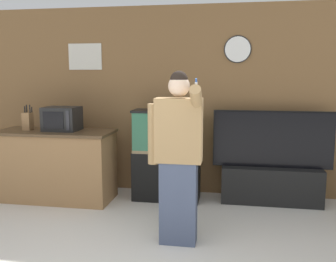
{
  "coord_description": "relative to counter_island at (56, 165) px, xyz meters",
  "views": [
    {
      "loc": [
        0.98,
        -1.97,
        1.68
      ],
      "look_at": [
        0.28,
        2.07,
        1.05
      ],
      "focal_mm": 40.0,
      "sensor_mm": 36.0,
      "label": 1
    }
  ],
  "objects": [
    {
      "name": "tv_on_stand",
      "position": [
        2.83,
        0.35,
        -0.11
      ],
      "size": [
        1.53,
        0.4,
        1.21
      ],
      "color": "black",
      "rests_on": "ground_plane"
    },
    {
      "name": "counter_island",
      "position": [
        0.0,
        0.0,
        0.0
      ],
      "size": [
        1.54,
        0.66,
        0.93
      ],
      "color": "olive",
      "rests_on": "ground_plane"
    },
    {
      "name": "wall_back_paneled",
      "position": [
        1.33,
        0.65,
        0.83
      ],
      "size": [
        10.0,
        0.08,
        2.6
      ],
      "color": "brown",
      "rests_on": "ground_plane"
    },
    {
      "name": "microwave",
      "position": [
        0.09,
        0.04,
        0.62
      ],
      "size": [
        0.45,
        0.36,
        0.31
      ],
      "color": "black",
      "rests_on": "counter_island"
    },
    {
      "name": "aquarium_on_stand",
      "position": [
        1.46,
        0.24,
        0.14
      ],
      "size": [
        0.88,
        0.37,
        1.21
      ],
      "color": "black",
      "rests_on": "ground_plane"
    },
    {
      "name": "person_standing",
      "position": [
        1.8,
        -1.03,
        0.42
      ],
      "size": [
        0.54,
        0.41,
        1.71
      ],
      "color": "#424C66",
      "rests_on": "ground_plane"
    },
    {
      "name": "knife_block",
      "position": [
        -0.38,
        0.0,
        0.59
      ],
      "size": [
        0.11,
        0.12,
        0.34
      ],
      "color": "olive",
      "rests_on": "counter_island"
    }
  ]
}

